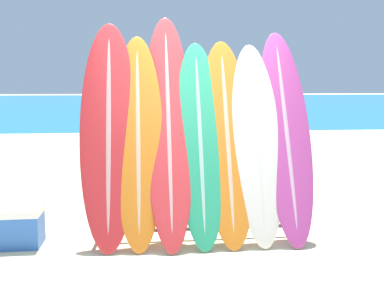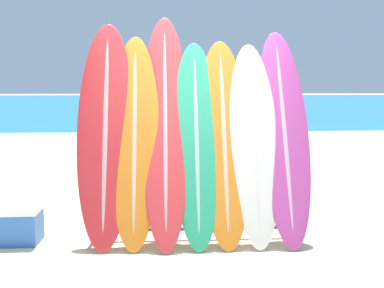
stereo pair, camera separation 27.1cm
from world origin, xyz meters
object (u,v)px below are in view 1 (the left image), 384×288
surfboard_rack (200,195)px  surfboard_slot_4 (227,139)px  surfboard_slot_3 (200,141)px  person_mid_beach (155,118)px  surfboard_slot_2 (169,126)px  person_near_water (256,115)px  surfboard_slot_5 (257,141)px  surfboard_slot_6 (286,133)px  surfboard_slot_1 (138,138)px  person_far_left (273,121)px  person_far_right (228,110)px  cooler_box (19,226)px  surfboard_slot_0 (109,132)px

surfboard_rack → surfboard_slot_4: size_ratio=1.03×
surfboard_slot_3 → person_mid_beach: (-0.31, 5.47, -0.16)m
surfboard_slot_2 → person_near_water: surfboard_slot_2 is taller
surfboard_slot_5 → person_near_water: (1.44, 5.62, -0.10)m
surfboard_slot_4 → surfboard_slot_6: 0.65m
surfboard_slot_1 → surfboard_slot_6: (1.59, 0.03, 0.04)m
person_far_left → person_near_water: bearing=-0.7°
surfboard_slot_5 → person_mid_beach: surfboard_slot_5 is taller
surfboard_slot_1 → person_mid_beach: (0.34, 5.47, -0.19)m
person_far_right → person_mid_beach: bearing=-29.2°
person_far_left → cooler_box: size_ratio=3.53×
surfboard_slot_2 → person_far_right: 8.40m
surfboard_slot_2 → person_near_water: size_ratio=1.39×
surfboard_slot_4 → surfboard_slot_5: size_ratio=1.02×
surfboard_slot_0 → person_far_left: bearing=55.4°
surfboard_slot_3 → surfboard_slot_5: bearing=-1.4°
surfboard_slot_4 → surfboard_slot_3: bearing=-178.4°
surfboard_slot_5 → person_far_right: surfboard_slot_5 is taller
surfboard_rack → surfboard_slot_6: size_ratio=0.98×
surfboard_rack → cooler_box: (-1.87, 0.02, -0.29)m
surfboard_slot_1 → person_near_water: size_ratio=1.25×
surfboard_slot_3 → surfboard_slot_6: bearing=1.9°
surfboard_slot_1 → surfboard_slot_2: surfboard_slot_2 is taller
surfboard_slot_6 → person_near_water: size_ratio=1.29×
surfboard_slot_0 → person_mid_beach: surfboard_slot_0 is taller
surfboard_rack → surfboard_slot_3: bearing=87.5°
surfboard_slot_2 → person_far_left: 5.03m
surfboard_slot_3 → surfboard_slot_6: surfboard_slot_6 is taller
cooler_box → surfboard_slot_6: bearing=1.2°
person_far_right → surfboard_slot_2: bearing=-5.7°
surfboard_slot_1 → person_near_water: 6.22m
person_mid_beach → person_far_right: bearing=-64.4°
surfboard_slot_3 → cooler_box: bearing=-179.2°
surfboard_slot_4 → person_near_water: (1.75, 5.60, -0.12)m
surfboard_slot_2 → surfboard_slot_6: bearing=-1.8°
surfboard_slot_0 → surfboard_slot_1: surfboard_slot_0 is taller
surfboard_rack → person_far_right: 8.45m
surfboard_slot_3 → person_far_left: size_ratio=1.31×
surfboard_slot_5 → surfboard_slot_2: bearing=174.7°
person_near_water → cooler_box: (-3.92, -5.63, -0.75)m
surfboard_slot_2 → cooler_box: (-1.55, -0.10, -1.01)m
surfboard_slot_1 → person_far_right: (2.50, 8.18, -0.17)m
surfboard_slot_2 → surfboard_slot_6: surfboard_slot_2 is taller
surfboard_slot_2 → surfboard_slot_4: surfboard_slot_2 is taller
person_far_left → surfboard_slot_1: bearing=144.0°
surfboard_slot_2 → surfboard_slot_4: (0.62, -0.06, -0.14)m
surfboard_slot_1 → surfboard_slot_5: bearing=-0.7°
person_mid_beach → surfboard_slot_2: bearing=154.1°
surfboard_slot_2 → surfboard_slot_5: (0.93, -0.09, -0.16)m
surfboard_slot_5 → surfboard_slot_0: bearing=178.5°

